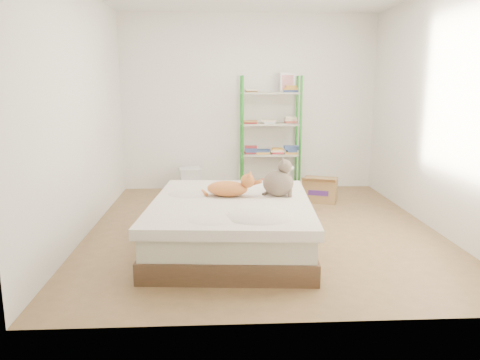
{
  "coord_description": "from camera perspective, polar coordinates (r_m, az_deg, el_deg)",
  "views": [
    {
      "loc": [
        -0.51,
        -4.98,
        1.6
      ],
      "look_at": [
        -0.26,
        -0.3,
        0.62
      ],
      "focal_mm": 35.0,
      "sensor_mm": 36.0,
      "label": 1
    }
  ],
  "objects": [
    {
      "name": "room",
      "position": [
        5.02,
        2.85,
        8.36
      ],
      "size": [
        3.81,
        4.21,
        2.61
      ],
      "color": "olive",
      "rests_on": "ground"
    },
    {
      "name": "bed",
      "position": [
        4.59,
        -1.05,
        -5.41
      ],
      "size": [
        1.66,
        2.0,
        0.48
      ],
      "rotation": [
        0.0,
        0.0,
        -0.08
      ],
      "color": "brown",
      "rests_on": "ground"
    },
    {
      "name": "orange_cat",
      "position": [
        4.67,
        -1.56,
        -0.81
      ],
      "size": [
        0.52,
        0.35,
        0.2
      ],
      "primitive_type": null,
      "rotation": [
        0.0,
        0.0,
        -0.19
      ],
      "color": "#D27841",
      "rests_on": "bed"
    },
    {
      "name": "grey_cat",
      "position": [
        4.68,
        4.69,
        0.3
      ],
      "size": [
        0.36,
        0.31,
        0.37
      ],
      "primitive_type": null,
      "rotation": [
        0.0,
        0.0,
        1.44
      ],
      "color": "#7B6A5C",
      "rests_on": "bed"
    },
    {
      "name": "shelf_unit",
      "position": [
        6.95,
        3.75,
        5.54
      ],
      "size": [
        0.88,
        0.36,
        1.74
      ],
      "color": "#288F2A",
      "rests_on": "ground"
    },
    {
      "name": "cardboard_box",
      "position": [
        6.52,
        9.72,
        -1.15
      ],
      "size": [
        0.54,
        0.55,
        0.36
      ],
      "rotation": [
        0.0,
        0.0,
        -0.34
      ],
      "color": "olive",
      "rests_on": "ground"
    },
    {
      "name": "white_bin",
      "position": [
        6.98,
        -6.1,
        0.0
      ],
      "size": [
        0.35,
        0.32,
        0.36
      ],
      "rotation": [
        0.0,
        0.0,
        0.16
      ],
      "color": "silver",
      "rests_on": "ground"
    }
  ]
}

